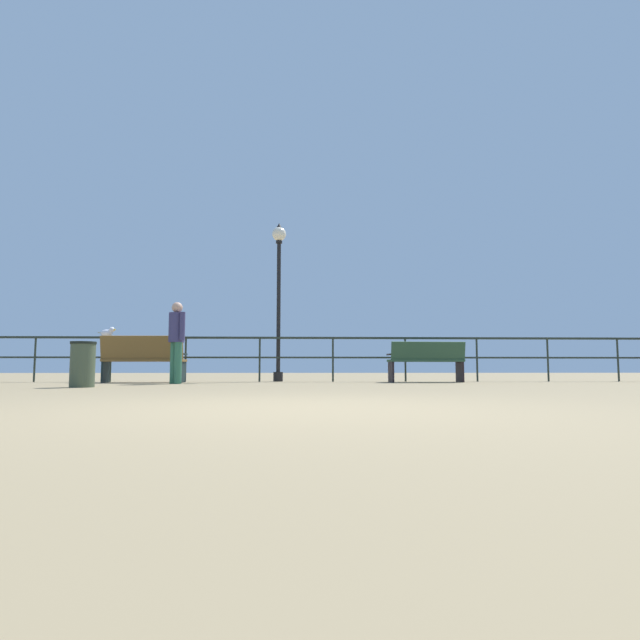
% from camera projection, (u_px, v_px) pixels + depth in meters
% --- Properties ---
extents(ground_plane, '(60.00, 60.00, 0.00)m').
position_uv_depth(ground_plane, '(293.00, 408.00, 4.14)').
color(ground_plane, '#8F7B58').
extents(pier_railing, '(25.26, 0.05, 1.03)m').
position_uv_depth(pier_railing, '(296.00, 349.00, 12.24)').
color(pier_railing, '#242D24').
rests_on(pier_railing, ground_plane).
extents(bench_near_left, '(1.76, 0.64, 1.00)m').
position_uv_depth(bench_near_left, '(143.00, 356.00, 11.41)').
color(bench_near_left, brown).
rests_on(bench_near_left, ground_plane).
extents(bench_near_right, '(1.66, 0.73, 0.88)m').
position_uv_depth(bench_near_right, '(427.00, 359.00, 11.67)').
color(bench_near_right, '#294730').
rests_on(bench_near_right, ground_plane).
extents(lamppost_center, '(0.34, 0.34, 3.77)m').
position_uv_depth(lamppost_center, '(279.00, 279.00, 12.62)').
color(lamppost_center, black).
rests_on(lamppost_center, ground_plane).
extents(person_by_bench, '(0.39, 0.41, 1.63)m').
position_uv_depth(person_by_bench, '(177.00, 337.00, 10.62)').
color(person_by_bench, '#30684B').
rests_on(person_by_bench, ground_plane).
extents(seagull_on_rail, '(0.44, 0.23, 0.21)m').
position_uv_depth(seagull_on_rail, '(108.00, 332.00, 12.09)').
color(seagull_on_rail, white).
rests_on(seagull_on_rail, pier_railing).
extents(trash_bin, '(0.40, 0.40, 0.74)m').
position_uv_depth(trash_bin, '(83.00, 364.00, 8.66)').
color(trash_bin, '#3F4B35').
rests_on(trash_bin, ground_plane).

